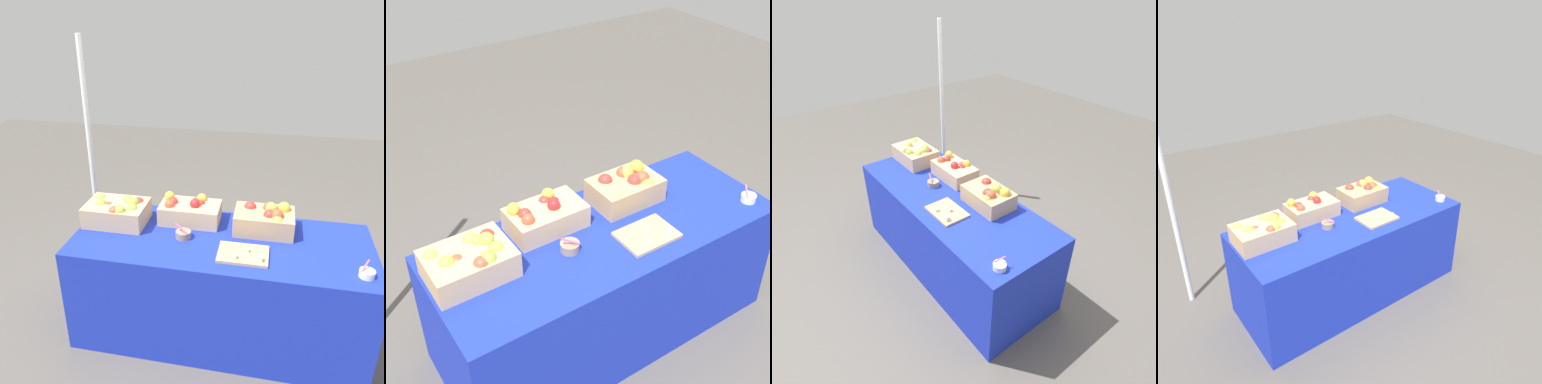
% 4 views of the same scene
% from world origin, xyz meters
% --- Properties ---
extents(ground_plane, '(10.00, 10.00, 0.00)m').
position_xyz_m(ground_plane, '(0.00, 0.00, 0.00)').
color(ground_plane, '#56514C').
extents(table, '(1.90, 0.76, 0.74)m').
position_xyz_m(table, '(0.00, 0.00, 0.37)').
color(table, '#192DB7').
rests_on(table, ground_plane).
extents(apple_crate_left, '(0.41, 0.29, 0.18)m').
position_xyz_m(apple_crate_left, '(-0.72, 0.08, 0.82)').
color(apple_crate_left, tan).
rests_on(apple_crate_left, table).
extents(apple_crate_middle, '(0.41, 0.24, 0.18)m').
position_xyz_m(apple_crate_middle, '(-0.25, 0.20, 0.82)').
color(apple_crate_middle, tan).
rests_on(apple_crate_middle, table).
extents(apple_crate_right, '(0.38, 0.27, 0.19)m').
position_xyz_m(apple_crate_right, '(0.27, 0.17, 0.83)').
color(apple_crate_right, tan).
rests_on(apple_crate_right, table).
extents(cutting_board_front, '(0.30, 0.22, 0.05)m').
position_xyz_m(cutting_board_front, '(0.16, -0.16, 0.75)').
color(cutting_board_front, tan).
rests_on(cutting_board_front, table).
extents(sample_bowl_near, '(0.09, 0.09, 0.09)m').
position_xyz_m(sample_bowl_near, '(0.84, -0.23, 0.76)').
color(sample_bowl_near, silver).
rests_on(sample_bowl_near, table).
extents(sample_bowl_mid, '(0.10, 0.10, 0.10)m').
position_xyz_m(sample_bowl_mid, '(-0.24, -0.03, 0.76)').
color(sample_bowl_mid, gray).
rests_on(sample_bowl_mid, table).
extents(tent_pole, '(0.04, 0.04, 1.92)m').
position_xyz_m(tent_pole, '(-1.19, 0.72, 0.96)').
color(tent_pole, white).
rests_on(tent_pole, ground_plane).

